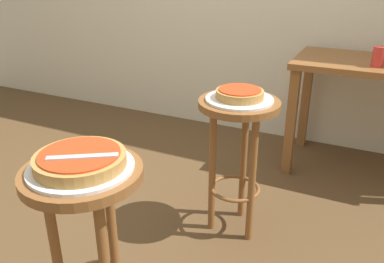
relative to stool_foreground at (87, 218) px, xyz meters
name	(u,v)px	position (x,y,z in m)	size (l,w,h in m)	color
ground_plane	(141,231)	(-0.21, 0.62, -0.55)	(6.00, 6.00, 0.00)	brown
stool_foreground	(87,218)	(0.00, 0.00, 0.00)	(0.40, 0.40, 0.74)	brown
serving_plate_foreground	(81,167)	(0.00, 0.00, 0.20)	(0.34, 0.34, 0.01)	silver
pizza_foreground	(80,160)	(0.00, 0.00, 0.22)	(0.29, 0.29, 0.05)	#B78442
stool_middle	(238,136)	(0.23, 0.87, 0.00)	(0.40, 0.40, 0.74)	brown
serving_plate_middle	(239,99)	(0.23, 0.87, 0.20)	(0.33, 0.33, 0.01)	silver
pizza_middle	(240,94)	(0.23, 0.87, 0.22)	(0.23, 0.23, 0.05)	#B78442
dining_table	(377,83)	(0.82, 1.86, 0.09)	(1.03, 0.60, 0.77)	brown
cup_near_edge	(379,57)	(0.80, 1.72, 0.29)	(0.07, 0.07, 0.12)	red
pizza_server_knife	(83,157)	(0.03, -0.02, 0.25)	(0.22, 0.02, 0.01)	silver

